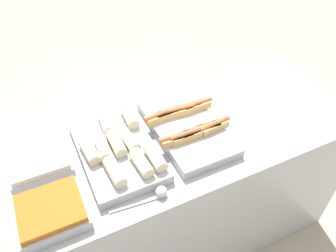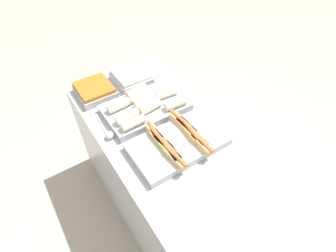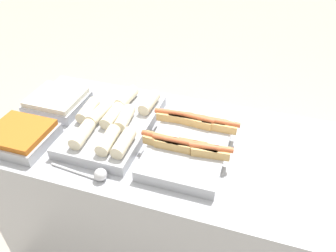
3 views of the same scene
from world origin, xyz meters
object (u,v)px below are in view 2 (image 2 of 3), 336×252
at_px(tray_wraps, 145,107).
at_px(serving_spoon_near, 108,134).
at_px(tray_hotdogs, 178,142).
at_px(tray_side_front, 95,90).
at_px(tray_side_back, 131,77).

relative_size(tray_wraps, serving_spoon_near, 2.10).
relative_size(tray_hotdogs, tray_side_front, 2.07).
xyz_separation_m(tray_hotdogs, serving_spoon_near, (-0.29, -0.29, -0.02)).
xyz_separation_m(tray_side_front, tray_side_back, (0.00, 0.28, 0.00)).
relative_size(tray_hotdogs, tray_wraps, 1.03).
distance_m(tray_hotdogs, tray_side_back, 0.69).
relative_size(tray_hotdogs, serving_spoon_near, 2.16).
bearing_deg(tray_wraps, tray_side_back, 166.70).
relative_size(tray_side_front, serving_spoon_near, 1.04).
bearing_deg(tray_wraps, tray_side_front, -149.51).
bearing_deg(tray_side_front, serving_spoon_near, -12.34).
bearing_deg(tray_side_back, tray_wraps, -13.30).
height_order(tray_side_front, serving_spoon_near, tray_side_front).
height_order(tray_wraps, serving_spoon_near, tray_wraps).
height_order(tray_side_front, tray_side_back, same).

